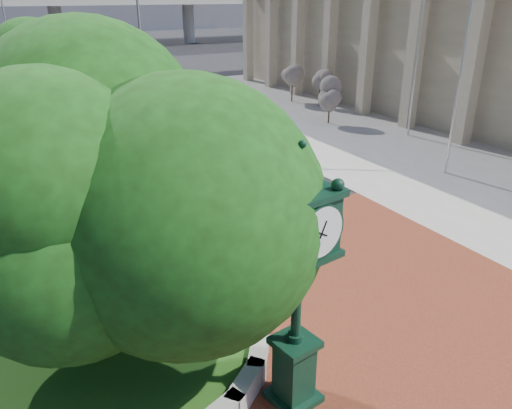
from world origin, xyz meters
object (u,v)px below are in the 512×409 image
object	(u,v)px
flagpole_a	(464,53)
street_lamp_far	(8,23)
flagpole_b	(420,35)
parked_car	(94,70)
post_clock	(298,275)
street_lamp_near	(143,25)

from	to	relation	value
flagpole_a	street_lamp_far	distance (m)	40.87
flagpole_b	street_lamp_far	xyz separation A→B (m)	(-17.20, 32.88, -0.44)
parked_car	flagpole_b	xyz separation A→B (m)	(10.92, -29.31, 4.60)
post_clock	street_lamp_near	size ratio (longest dim) A/B	0.55
street_lamp_far	flagpole_b	bearing A→B (deg)	-62.39
post_clock	street_lamp_near	distance (m)	27.55
street_lamp_far	post_clock	bearing A→B (deg)	-89.10
flagpole_b	parked_car	bearing A→B (deg)	110.43
flagpole_a	post_clock	bearing A→B (deg)	-148.79
flagpole_a	flagpole_b	bearing A→B (deg)	59.90
street_lamp_near	street_lamp_far	world-z (taller)	street_lamp_near
parked_car	street_lamp_near	world-z (taller)	street_lamp_near
flagpole_a	street_lamp_near	distance (m)	20.24
flagpole_b	post_clock	bearing A→B (deg)	-140.53
post_clock	street_lamp_far	world-z (taller)	street_lamp_far
parked_car	street_lamp_near	bearing A→B (deg)	-94.37
flagpole_a	street_lamp_far	world-z (taller)	flagpole_a
flagpole_a	street_lamp_near	bearing A→B (deg)	111.83
post_clock	flagpole_a	world-z (taller)	flagpole_a
parked_car	street_lamp_far	distance (m)	8.33
street_lamp_near	flagpole_b	bearing A→B (deg)	-51.03
parked_car	flagpole_a	world-z (taller)	flagpole_a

